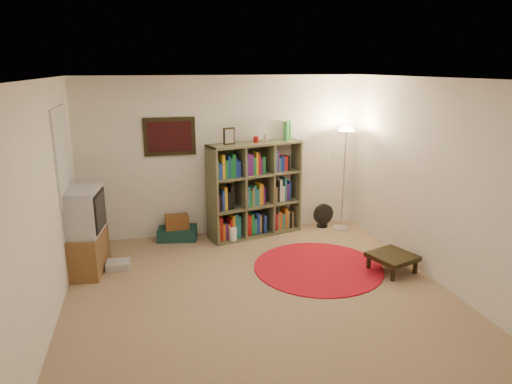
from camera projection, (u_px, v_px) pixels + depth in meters
room at (254, 192)px, 5.14m from camera, size 4.54×4.54×2.54m
bookshelf at (253, 191)px, 7.21m from camera, size 1.55×0.79×1.79m
floor_lamp at (346, 145)px, 7.25m from camera, size 0.38×0.38×1.71m
floor_fan at (323, 216)px, 7.67m from camera, size 0.36×0.22×0.40m
tv_stand at (81, 232)px, 5.91m from camera, size 0.64×0.84×1.13m
dvd_box at (118, 265)px, 6.12m from camera, size 0.31×0.27×0.10m
suitcase at (177, 233)px, 7.16m from camera, size 0.65×0.48×0.19m
wicker_basket at (177, 222)px, 7.09m from camera, size 0.36×0.26×0.20m
duffel_bag at (225, 223)px, 7.54m from camera, size 0.37×0.32×0.25m
paper_towel at (233, 235)px, 7.03m from camera, size 0.12×0.12×0.23m
red_rug at (318, 267)px, 6.16m from camera, size 1.74×1.74×0.02m
side_table at (392, 257)px, 6.00m from camera, size 0.66×0.66×0.24m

